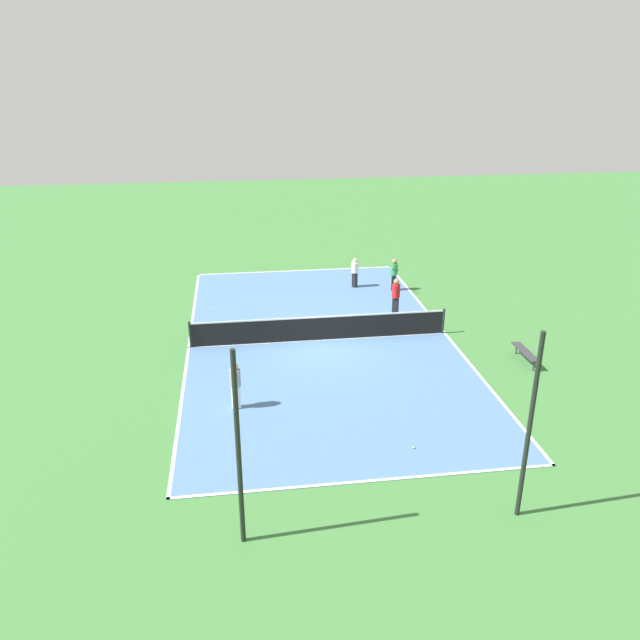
{
  "coord_description": "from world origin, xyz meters",
  "views": [
    {
      "loc": [
        3.23,
        23.2,
        10.37
      ],
      "look_at": [
        0.0,
        0.0,
        0.9
      ],
      "focal_mm": 35.0,
      "sensor_mm": 36.0,
      "label": 1
    }
  ],
  "objects_px": {
    "player_baseline_gray": "(235,382)",
    "fence_post_back_right": "(238,451)",
    "player_far_green": "(394,273)",
    "player_near_white": "(355,271)",
    "bench": "(525,353)",
    "player_coach_red": "(396,295)",
    "tennis_ball_midcourt": "(213,310)",
    "tennis_ball_near_net": "(339,272)",
    "fence_post_back_left": "(529,428)",
    "tennis_net": "(320,327)",
    "tennis_ball_left_sideline": "(413,447)"
  },
  "relations": [
    {
      "from": "tennis_net",
      "to": "player_baseline_gray",
      "type": "xyz_separation_m",
      "value": [
        3.48,
        5.08,
        0.38
      ]
    },
    {
      "from": "tennis_ball_near_net",
      "to": "fence_post_back_left",
      "type": "height_order",
      "value": "fence_post_back_left"
    },
    {
      "from": "player_coach_red",
      "to": "tennis_ball_midcourt",
      "type": "height_order",
      "value": "player_coach_red"
    },
    {
      "from": "bench",
      "to": "fence_post_back_left",
      "type": "relative_size",
      "value": 0.36
    },
    {
      "from": "tennis_ball_midcourt",
      "to": "player_far_green",
      "type": "bearing_deg",
      "value": -169.59
    },
    {
      "from": "tennis_net",
      "to": "bench",
      "type": "height_order",
      "value": "tennis_net"
    },
    {
      "from": "player_baseline_gray",
      "to": "fence_post_back_right",
      "type": "bearing_deg",
      "value": 73.03
    },
    {
      "from": "player_near_white",
      "to": "tennis_ball_left_sideline",
      "type": "xyz_separation_m",
      "value": [
        1.05,
        14.6,
        -0.81
      ]
    },
    {
      "from": "bench",
      "to": "fence_post_back_left",
      "type": "height_order",
      "value": "fence_post_back_left"
    },
    {
      "from": "fence_post_back_right",
      "to": "tennis_ball_left_sideline",
      "type": "bearing_deg",
      "value": -148.0
    },
    {
      "from": "tennis_ball_near_net",
      "to": "fence_post_back_right",
      "type": "bearing_deg",
      "value": 74.23
    },
    {
      "from": "player_far_green",
      "to": "player_near_white",
      "type": "height_order",
      "value": "player_far_green"
    },
    {
      "from": "player_coach_red",
      "to": "tennis_ball_near_net",
      "type": "relative_size",
      "value": 25.2
    },
    {
      "from": "tennis_ball_left_sideline",
      "to": "fence_post_back_right",
      "type": "relative_size",
      "value": 0.01
    },
    {
      "from": "tennis_ball_near_net",
      "to": "fence_post_back_left",
      "type": "bearing_deg",
      "value": 93.17
    },
    {
      "from": "bench",
      "to": "tennis_ball_left_sideline",
      "type": "bearing_deg",
      "value": -48.58
    },
    {
      "from": "fence_post_back_right",
      "to": "bench",
      "type": "bearing_deg",
      "value": -142.67
    },
    {
      "from": "tennis_ball_left_sideline",
      "to": "fence_post_back_right",
      "type": "distance_m",
      "value": 6.41
    },
    {
      "from": "tennis_net",
      "to": "player_near_white",
      "type": "height_order",
      "value": "player_near_white"
    },
    {
      "from": "player_near_white",
      "to": "player_baseline_gray",
      "type": "relative_size",
      "value": 0.93
    },
    {
      "from": "tennis_net",
      "to": "fence_post_back_right",
      "type": "xyz_separation_m",
      "value": [
        3.41,
        11.34,
        1.92
      ]
    },
    {
      "from": "fence_post_back_left",
      "to": "player_coach_red",
      "type": "bearing_deg",
      "value": -91.39
    },
    {
      "from": "player_far_green",
      "to": "fence_post_back_left",
      "type": "height_order",
      "value": "fence_post_back_left"
    },
    {
      "from": "tennis_net",
      "to": "tennis_ball_left_sideline",
      "type": "bearing_deg",
      "value": 101.2
    },
    {
      "from": "player_near_white",
      "to": "fence_post_back_right",
      "type": "xyz_separation_m",
      "value": [
        6.08,
        17.75,
        1.62
      ]
    },
    {
      "from": "player_far_green",
      "to": "fence_post_back_right",
      "type": "xyz_separation_m",
      "value": [
        7.91,
        16.96,
        1.55
      ]
    },
    {
      "from": "bench",
      "to": "fence_post_back_left",
      "type": "xyz_separation_m",
      "value": [
        4.01,
        8.26,
        2.1
      ]
    },
    {
      "from": "tennis_net",
      "to": "fence_post_back_right",
      "type": "relative_size",
      "value": 2.11
    },
    {
      "from": "bench",
      "to": "player_baseline_gray",
      "type": "relative_size",
      "value": 1.09
    },
    {
      "from": "tennis_net",
      "to": "fence_post_back_left",
      "type": "distance_m",
      "value": 12.0
    },
    {
      "from": "bench",
      "to": "player_baseline_gray",
      "type": "height_order",
      "value": "player_baseline_gray"
    },
    {
      "from": "tennis_net",
      "to": "bench",
      "type": "distance_m",
      "value": 8.03
    },
    {
      "from": "bench",
      "to": "player_far_green",
      "type": "xyz_separation_m",
      "value": [
        2.92,
        -8.7,
        0.55
      ]
    },
    {
      "from": "bench",
      "to": "player_far_green",
      "type": "distance_m",
      "value": 9.2
    },
    {
      "from": "tennis_net",
      "to": "fence_post_back_left",
      "type": "xyz_separation_m",
      "value": [
        -3.41,
        11.34,
        1.92
      ]
    },
    {
      "from": "player_near_white",
      "to": "player_baseline_gray",
      "type": "xyz_separation_m",
      "value": [
        6.15,
        11.49,
        0.08
      ]
    },
    {
      "from": "player_near_white",
      "to": "player_coach_red",
      "type": "bearing_deg",
      "value": -128.34
    },
    {
      "from": "tennis_net",
      "to": "tennis_ball_midcourt",
      "type": "distance_m",
      "value": 5.97
    },
    {
      "from": "tennis_net",
      "to": "player_coach_red",
      "type": "bearing_deg",
      "value": -148.7
    },
    {
      "from": "tennis_net",
      "to": "player_baseline_gray",
      "type": "height_order",
      "value": "player_baseline_gray"
    },
    {
      "from": "tennis_net",
      "to": "tennis_ball_near_net",
      "type": "xyz_separation_m",
      "value": [
        -2.29,
        -8.85,
        -0.52
      ]
    },
    {
      "from": "player_coach_red",
      "to": "fence_post_back_left",
      "type": "height_order",
      "value": "fence_post_back_left"
    },
    {
      "from": "player_far_green",
      "to": "fence_post_back_right",
      "type": "distance_m",
      "value": 18.78
    },
    {
      "from": "player_baseline_gray",
      "to": "fence_post_back_right",
      "type": "relative_size",
      "value": 0.33
    },
    {
      "from": "player_baseline_gray",
      "to": "tennis_ball_near_net",
      "type": "height_order",
      "value": "player_baseline_gray"
    },
    {
      "from": "bench",
      "to": "fence_post_back_left",
      "type": "distance_m",
      "value": 9.42
    },
    {
      "from": "tennis_ball_midcourt",
      "to": "player_near_white",
      "type": "bearing_deg",
      "value": -161.12
    },
    {
      "from": "player_near_white",
      "to": "tennis_ball_left_sideline",
      "type": "distance_m",
      "value": 14.66
    },
    {
      "from": "player_near_white",
      "to": "tennis_ball_near_net",
      "type": "distance_m",
      "value": 2.6
    },
    {
      "from": "player_baseline_gray",
      "to": "tennis_ball_left_sideline",
      "type": "xyz_separation_m",
      "value": [
        -5.1,
        3.12,
        -0.89
      ]
    }
  ]
}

